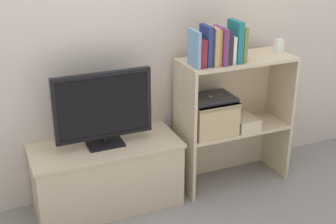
{
  "coord_description": "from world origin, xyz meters",
  "views": [
    {
      "loc": [
        -1.06,
        -2.32,
        1.74
      ],
      "look_at": [
        0.0,
        0.16,
        0.6
      ],
      "focal_mm": 50.0,
      "sensor_mm": 36.0,
      "label": 1
    }
  ],
  "objects_px": {
    "book_charcoal": "(225,46)",
    "storage_basket_left": "(210,114)",
    "book_ivory": "(229,49)",
    "laptop": "(211,98)",
    "tv_stand": "(107,176)",
    "book_mustard": "(216,47)",
    "book_tan": "(212,46)",
    "book_olive": "(241,43)",
    "book_navy": "(206,45)",
    "tv": "(103,108)",
    "book_skyblue": "(194,49)",
    "book_teal": "(235,41)",
    "book_plum": "(220,45)",
    "baby_monitor": "(279,46)",
    "book_maroon": "(199,52)",
    "magazine_stack": "(243,122)"
  },
  "relations": [
    {
      "from": "storage_basket_left",
      "to": "book_skyblue",
      "type": "bearing_deg",
      "value": -164.18
    },
    {
      "from": "baby_monitor",
      "to": "laptop",
      "type": "bearing_deg",
      "value": -178.3
    },
    {
      "from": "tv_stand",
      "to": "book_charcoal",
      "type": "bearing_deg",
      "value": -6.1
    },
    {
      "from": "magazine_stack",
      "to": "book_navy",
      "type": "bearing_deg",
      "value": -178.25
    },
    {
      "from": "book_charcoal",
      "to": "magazine_stack",
      "type": "bearing_deg",
      "value": 3.07
    },
    {
      "from": "tv_stand",
      "to": "book_mustard",
      "type": "height_order",
      "value": "book_mustard"
    },
    {
      "from": "book_charcoal",
      "to": "book_plum",
      "type": "bearing_deg",
      "value": 180.0
    },
    {
      "from": "book_plum",
      "to": "laptop",
      "type": "relative_size",
      "value": 0.75
    },
    {
      "from": "book_ivory",
      "to": "storage_basket_left",
      "type": "relative_size",
      "value": 0.58
    },
    {
      "from": "book_charcoal",
      "to": "book_olive",
      "type": "height_order",
      "value": "book_olive"
    },
    {
      "from": "book_charcoal",
      "to": "storage_basket_left",
      "type": "xyz_separation_m",
      "value": [
        -0.07,
        0.04,
        -0.45
      ]
    },
    {
      "from": "book_skyblue",
      "to": "book_maroon",
      "type": "height_order",
      "value": "book_skyblue"
    },
    {
      "from": "tv_stand",
      "to": "book_maroon",
      "type": "xyz_separation_m",
      "value": [
        0.59,
        -0.08,
        0.76
      ]
    },
    {
      "from": "book_tan",
      "to": "baby_monitor",
      "type": "height_order",
      "value": "book_tan"
    },
    {
      "from": "book_ivory",
      "to": "laptop",
      "type": "relative_size",
      "value": 0.57
    },
    {
      "from": "book_ivory",
      "to": "tv_stand",
      "type": "bearing_deg",
      "value": 174.13
    },
    {
      "from": "book_skyblue",
      "to": "book_maroon",
      "type": "xyz_separation_m",
      "value": [
        0.04,
        0.0,
        -0.03
      ]
    },
    {
      "from": "tv_stand",
      "to": "laptop",
      "type": "xyz_separation_m",
      "value": [
        0.7,
        -0.04,
        0.43
      ]
    },
    {
      "from": "tv_stand",
      "to": "tv",
      "type": "bearing_deg",
      "value": -90.0
    },
    {
      "from": "tv",
      "to": "book_plum",
      "type": "distance_m",
      "value": 0.8
    },
    {
      "from": "tv",
      "to": "storage_basket_left",
      "type": "relative_size",
      "value": 2.01
    },
    {
      "from": "baby_monitor",
      "to": "magazine_stack",
      "type": "height_order",
      "value": "baby_monitor"
    },
    {
      "from": "book_charcoal",
      "to": "laptop",
      "type": "height_order",
      "value": "book_charcoal"
    },
    {
      "from": "book_ivory",
      "to": "laptop",
      "type": "bearing_deg",
      "value": 156.76
    },
    {
      "from": "book_skyblue",
      "to": "book_teal",
      "type": "height_order",
      "value": "book_teal"
    },
    {
      "from": "book_navy",
      "to": "book_olive",
      "type": "distance_m",
      "value": 0.24
    },
    {
      "from": "book_tan",
      "to": "baby_monitor",
      "type": "xyz_separation_m",
      "value": [
        0.53,
        0.06,
        -0.07
      ]
    },
    {
      "from": "book_ivory",
      "to": "tv",
      "type": "bearing_deg",
      "value": 174.24
    },
    {
      "from": "tv_stand",
      "to": "book_teal",
      "type": "xyz_separation_m",
      "value": [
        0.83,
        -0.08,
        0.8
      ]
    },
    {
      "from": "book_maroon",
      "to": "book_teal",
      "type": "bearing_deg",
      "value": 0.0
    },
    {
      "from": "book_tan",
      "to": "book_olive",
      "type": "relative_size",
      "value": 1.06
    },
    {
      "from": "book_navy",
      "to": "book_tan",
      "type": "height_order",
      "value": "book_navy"
    },
    {
      "from": "book_plum",
      "to": "magazine_stack",
      "type": "distance_m",
      "value": 0.59
    },
    {
      "from": "book_ivory",
      "to": "storage_basket_left",
      "type": "distance_m",
      "value": 0.45
    },
    {
      "from": "book_plum",
      "to": "magazine_stack",
      "type": "bearing_deg",
      "value": 2.55
    },
    {
      "from": "book_plum",
      "to": "laptop",
      "type": "xyz_separation_m",
      "value": [
        -0.03,
        0.04,
        -0.35
      ]
    },
    {
      "from": "book_navy",
      "to": "tv",
      "type": "bearing_deg",
      "value": 172.78
    },
    {
      "from": "book_tan",
      "to": "book_ivory",
      "type": "xyz_separation_m",
      "value": [
        0.12,
        0.0,
        -0.03
      ]
    },
    {
      "from": "book_olive",
      "to": "baby_monitor",
      "type": "xyz_separation_m",
      "value": [
        0.33,
        0.06,
        -0.06
      ]
    },
    {
      "from": "book_mustard",
      "to": "book_maroon",
      "type": "bearing_deg",
      "value": 180.0
    },
    {
      "from": "book_tan",
      "to": "book_mustard",
      "type": "distance_m",
      "value": 0.03
    },
    {
      "from": "book_olive",
      "to": "storage_basket_left",
      "type": "xyz_separation_m",
      "value": [
        -0.17,
        0.04,
        -0.46
      ]
    },
    {
      "from": "tv",
      "to": "book_charcoal",
      "type": "relative_size",
      "value": 2.9
    },
    {
      "from": "book_plum",
      "to": "book_teal",
      "type": "distance_m",
      "value": 0.11
    },
    {
      "from": "laptop",
      "to": "magazine_stack",
      "type": "bearing_deg",
      "value": -7.55
    },
    {
      "from": "book_skyblue",
      "to": "storage_basket_left",
      "type": "xyz_separation_m",
      "value": [
        0.15,
        0.04,
        -0.46
      ]
    },
    {
      "from": "baby_monitor",
      "to": "storage_basket_left",
      "type": "bearing_deg",
      "value": -178.3
    },
    {
      "from": "book_plum",
      "to": "book_charcoal",
      "type": "bearing_deg",
      "value": -0.0
    },
    {
      "from": "book_olive",
      "to": "tv",
      "type": "bearing_deg",
      "value": 174.75
    },
    {
      "from": "tv_stand",
      "to": "magazine_stack",
      "type": "relative_size",
      "value": 4.42
    }
  ]
}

